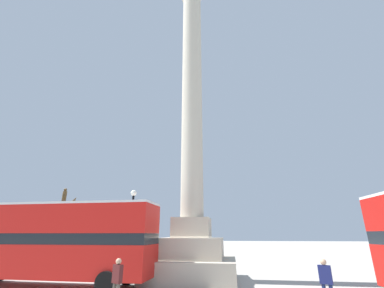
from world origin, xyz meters
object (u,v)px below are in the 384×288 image
Objects in this scene: monument_column at (192,160)px; pedestrian_by_plinth at (326,280)px; pedestrian_near_lamp at (117,279)px; street_lamp at (131,233)px; equestrian_statue at (57,243)px; bus_a at (53,239)px.

monument_column is 14.87× the size of pedestrian_by_plinth.
pedestrian_near_lamp is 8.02m from pedestrian_by_plinth.
pedestrian_near_lamp reaches higher than pedestrian_by_plinth.
pedestrian_near_lamp is 1.00× the size of pedestrian_by_plinth.
equestrian_statue is at bearing 146.98° from street_lamp.
pedestrian_near_lamp is at bearing -37.75° from equestrian_statue.
equestrian_statue reaches higher than street_lamp.
bus_a is 4.21m from street_lamp.
bus_a is 6.72× the size of pedestrian_by_plinth.
equestrian_statue is at bearing 123.97° from bus_a.
street_lamp is (8.53, -5.54, 0.73)m from equestrian_statue.
street_lamp is at bearing 23.68° from bus_a.
pedestrian_by_plinth is (18.00, -9.52, -1.01)m from equestrian_statue.
street_lamp reaches higher than pedestrian_by_plinth.
bus_a is at bearing -48.36° from equestrian_statue.
pedestrian_by_plinth is (5.98, -5.55, -6.57)m from monument_column.
equestrian_statue reaches higher than bus_a.
monument_column is 14.81× the size of pedestrian_near_lamp.
equestrian_statue is (-12.01, 3.97, -5.56)m from monument_column.
bus_a is 13.62m from pedestrian_by_plinth.
bus_a is at bearing -156.52° from monument_column.
bus_a is at bearing -166.07° from pedestrian_by_plinth.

